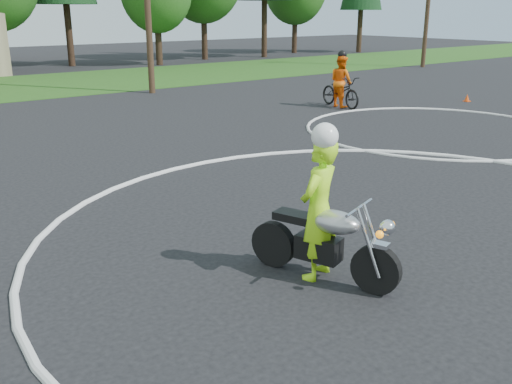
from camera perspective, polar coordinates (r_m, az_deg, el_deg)
grass_strip at (r=30.57m, az=-24.20°, el=9.47°), size 120.00×10.00×0.02m
course_markings at (r=12.24m, az=15.64°, el=-0.00°), size 19.05×19.05×0.12m
primary_motorcycle at (r=7.91m, az=6.98°, el=-4.87°), size 0.98×2.18×1.19m
rider_primary_grp at (r=7.82m, az=6.32°, el=-1.31°), size 0.85×0.69×2.21m
rider_second_grp at (r=22.57m, az=8.48°, el=10.33°), size 1.13×2.34×2.16m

